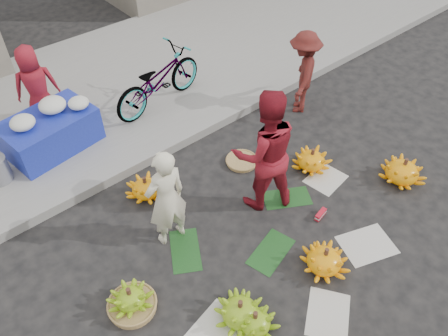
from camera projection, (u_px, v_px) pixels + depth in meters
ground at (265, 238)px, 5.56m from camera, size 80.00×80.00×0.00m
curb at (167, 146)px, 6.72m from camera, size 40.00×0.25×0.15m
sidewalk at (101, 88)px, 7.89m from camera, size 40.00×4.00×0.12m
newspaper_scatter at (313, 280)px, 5.12m from camera, size 3.20×1.80×0.00m
banana_leaves at (249, 232)px, 5.62m from camera, size 2.00×1.00×0.00m
banana_bunch_0 at (240, 311)px, 4.67m from camera, size 0.59×0.59×0.35m
banana_bunch_1 at (255, 321)px, 4.61m from camera, size 0.61×0.61×0.31m
banana_bunch_3 at (324, 260)px, 5.14m from camera, size 0.60×0.60×0.36m
banana_bunch_4 at (402, 171)px, 6.19m from camera, size 0.82×0.82×0.40m
banana_bunch_5 at (311, 160)px, 6.39m from camera, size 0.56×0.56×0.35m
banana_bunch_6 at (131, 300)px, 4.76m from camera, size 0.57×0.57×0.38m
banana_bunch_7 at (146, 188)px, 5.99m from camera, size 0.65×0.65×0.34m
basket_spare at (242, 161)px, 6.55m from camera, size 0.56×0.56×0.05m
incense_stack at (321, 214)px, 5.78m from camera, size 0.21×0.10×0.08m
vendor_cream at (166, 199)px, 5.08m from camera, size 0.53×0.36×1.43m
vendor_red at (264, 152)px, 5.43m from camera, size 1.05×0.96×1.75m
man_striped at (302, 73)px, 7.07m from camera, size 1.04×0.97×1.40m
flower_table at (50, 130)px, 6.45m from camera, size 1.40×0.99×0.76m
flower_vendor at (36, 86)px, 6.65m from camera, size 0.73×0.57×1.32m
bicycle at (158, 80)px, 7.13m from camera, size 0.92×1.87×0.94m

